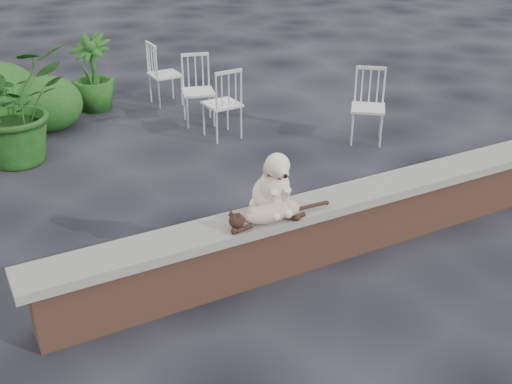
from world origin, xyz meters
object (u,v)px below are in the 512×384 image
dog (271,180)px  chair_e (165,73)px  chair_b (198,91)px  chair_c (222,103)px  chair_d (368,107)px  potted_plant_b (92,73)px  potted_plant_a (13,105)px  cat (271,211)px

dog → chair_e: (0.83, 4.66, -0.40)m
chair_b → chair_c: 0.62m
chair_d → potted_plant_b: potted_plant_b is taller
dog → chair_d: dog is taller
chair_c → chair_b: bearing=-87.7°
dog → chair_b: (0.93, 3.66, -0.40)m
dog → chair_c: size_ratio=0.62×
potted_plant_a → potted_plant_b: size_ratio=1.26×
chair_b → potted_plant_a: potted_plant_a is taller
chair_d → potted_plant_a: bearing=-161.8°
dog → potted_plant_a: bearing=118.5°
chair_d → chair_c: same height
cat → chair_c: (1.08, 3.19, -0.20)m
potted_plant_a → potted_plant_b: bearing=47.5°
dog → chair_d: size_ratio=0.62×
cat → chair_d: chair_d is taller
chair_b → potted_plant_b: potted_plant_b is taller
chair_b → chair_c: (0.06, -0.62, 0.00)m
chair_b → potted_plant_a: (-2.41, -0.17, 0.23)m
potted_plant_b → chair_d: bearing=-46.5°
chair_c → potted_plant_a: bearing=-13.9°
potted_plant_a → potted_plant_b: potted_plant_a is taller
cat → potted_plant_a: (-1.40, 3.64, 0.02)m
dog → potted_plant_a: size_ratio=0.42×
chair_b → potted_plant_a: bearing=-160.8°
chair_d → chair_b: same height
dog → potted_plant_a: potted_plant_a is taller
chair_b → potted_plant_a: 2.43m
potted_plant_a → cat: bearing=-69.0°
potted_plant_b → potted_plant_a: bearing=-132.5°
chair_c → dog: bearing=68.3°
chair_e → potted_plant_a: 2.60m
chair_c → potted_plant_a: (-2.47, 0.45, 0.23)m
chair_d → potted_plant_b: 3.99m
chair_c → potted_plant_a: potted_plant_a is taller
chair_e → potted_plant_b: (-1.01, 0.25, 0.08)m
dog → cat: dog is taller
chair_c → potted_plant_b: bearing=-61.4°
dog → cat: 0.26m
chair_b → chair_e: same height
chair_d → potted_plant_b: bearing=171.8°
chair_e → potted_plant_b: potted_plant_b is taller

